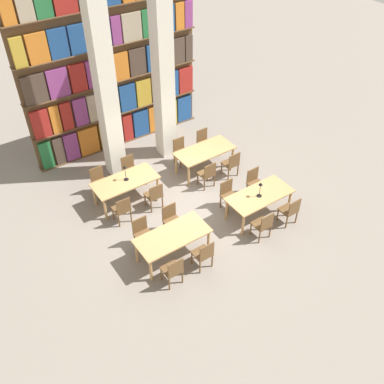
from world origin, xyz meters
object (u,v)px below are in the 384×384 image
(chair_1, at_px, (142,233))
(chair_6, at_px, (290,210))
(chair_3, at_px, (172,219))
(desk_lamp_1, at_px, (125,170))
(chair_10, at_px, (154,195))
(chair_11, at_px, (130,169))
(pillar_left, at_px, (104,81))
(chair_5, at_px, (229,194))
(desk_lamp_0, at_px, (260,187))
(chair_14, at_px, (231,163))
(chair_2, at_px, (204,254))
(chair_13, at_px, (181,151))
(reading_table_1, at_px, (259,197))
(chair_8, at_px, (122,209))
(chair_15, at_px, (204,142))
(reading_table_0, at_px, (173,238))
(chair_0, at_px, (173,270))
(chair_4, at_px, (263,224))
(chair_7, at_px, (255,182))
(reading_table_3, at_px, (205,152))
(chair_9, at_px, (99,181))
(chair_12, at_px, (207,174))
(reading_table_2, at_px, (125,183))
(pillar_center, at_px, (163,65))

(chair_1, xyz_separation_m, chair_6, (3.62, -1.47, 0.00))
(chair_3, relative_size, desk_lamp_1, 1.83)
(chair_3, bearing_deg, chair_10, -96.51)
(chair_10, bearing_deg, chair_11, 90.00)
(pillar_left, height_order, chair_5, pillar_left)
(desk_lamp_1, bearing_deg, desk_lamp_0, -45.27)
(pillar_left, height_order, chair_14, pillar_left)
(chair_2, height_order, chair_13, same)
(desk_lamp_1, bearing_deg, reading_table_1, -44.29)
(chair_8, xyz_separation_m, chair_15, (3.63, 1.36, 0.00))
(reading_table_0, distance_m, desk_lamp_0, 2.68)
(chair_0, height_order, chair_4, same)
(chair_1, bearing_deg, chair_7, 179.11)
(chair_5, relative_size, reading_table_3, 0.48)
(chair_4, relative_size, chair_9, 1.00)
(desk_lamp_0, distance_m, chair_13, 3.30)
(pillar_left, relative_size, chair_12, 6.88)
(desk_lamp_1, bearing_deg, reading_table_3, -1.58)
(reading_table_2, height_order, chair_9, chair_9)
(reading_table_1, distance_m, chair_7, 0.87)
(chair_3, bearing_deg, chair_1, 0.00)
(chair_0, relative_size, chair_13, 1.00)
(chair_11, bearing_deg, reading_table_2, 54.73)
(desk_lamp_1, bearing_deg, chair_5, -40.77)
(reading_table_1, bearing_deg, pillar_center, 96.73)
(chair_4, xyz_separation_m, reading_table_2, (-2.19, 3.26, 0.18))
(desk_lamp_1, bearing_deg, chair_7, -30.92)
(desk_lamp_1, bearing_deg, chair_6, -46.59)
(reading_table_3, bearing_deg, chair_12, -119.80)
(reading_table_0, bearing_deg, desk_lamp_1, 88.15)
(chair_7, height_order, chair_12, same)
(reading_table_2, bearing_deg, chair_4, -56.06)
(reading_table_0, xyz_separation_m, chair_8, (-0.45, 1.78, -0.18))
(chair_4, bearing_deg, chair_9, 124.05)
(chair_1, distance_m, chair_15, 4.37)
(reading_table_2, height_order, chair_10, chair_10)
(chair_5, relative_size, chair_15, 1.00)
(reading_table_2, distance_m, chair_9, 0.88)
(reading_table_0, relative_size, chair_1, 2.07)
(reading_table_0, relative_size, chair_11, 2.07)
(pillar_left, distance_m, chair_8, 3.42)
(reading_table_1, bearing_deg, chair_11, 123.65)
(pillar_left, distance_m, chair_10, 3.31)
(reading_table_0, bearing_deg, reading_table_3, 42.03)
(chair_3, bearing_deg, reading_table_2, -78.02)
(pillar_center, bearing_deg, chair_1, -129.88)
(chair_8, bearing_deg, chair_12, -1.24)
(chair_0, height_order, chair_5, same)
(reading_table_0, distance_m, chair_9, 3.24)
(reading_table_2, bearing_deg, chair_11, 54.73)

